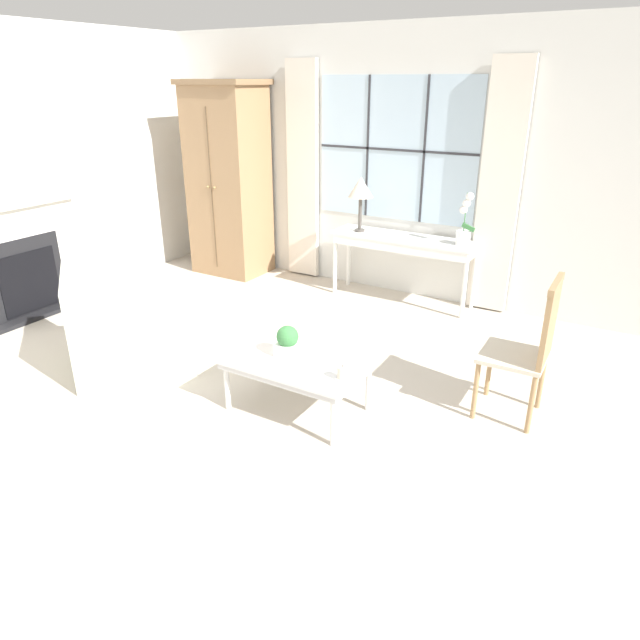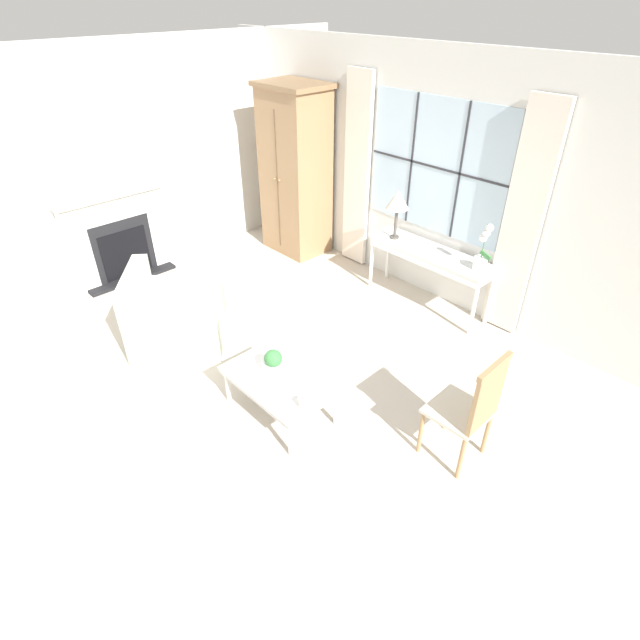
{
  "view_description": "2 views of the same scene",
  "coord_description": "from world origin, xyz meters",
  "px_view_note": "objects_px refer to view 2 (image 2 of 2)",
  "views": [
    {
      "loc": [
        2.51,
        -2.8,
        2.26
      ],
      "look_at": [
        0.59,
        0.44,
        0.67
      ],
      "focal_mm": 32.0,
      "sensor_mm": 36.0,
      "label": 1
    },
    {
      "loc": [
        3.19,
        -1.78,
        3.26
      ],
      "look_at": [
        0.57,
        0.69,
        0.84
      ],
      "focal_mm": 28.0,
      "sensor_mm": 36.0,
      "label": 2
    }
  ],
  "objects_px": {
    "armchair_upholstered": "(175,318)",
    "pillar_candle": "(303,403)",
    "console_table": "(430,257)",
    "potted_plant_small": "(273,362)",
    "armoire": "(295,172)",
    "side_chair_wooden": "(472,406)",
    "fireplace": "(116,227)",
    "table_lamp": "(398,201)",
    "coffee_table": "(279,381)",
    "potted_orchid": "(482,253)"
  },
  "relations": [
    {
      "from": "console_table",
      "to": "pillar_candle",
      "type": "distance_m",
      "value": 2.67
    },
    {
      "from": "table_lamp",
      "to": "pillar_candle",
      "type": "height_order",
      "value": "table_lamp"
    },
    {
      "from": "side_chair_wooden",
      "to": "pillar_candle",
      "type": "relative_size",
      "value": 9.87
    },
    {
      "from": "armoire",
      "to": "table_lamp",
      "type": "height_order",
      "value": "armoire"
    },
    {
      "from": "fireplace",
      "to": "coffee_table",
      "type": "bearing_deg",
      "value": -2.42
    },
    {
      "from": "potted_orchid",
      "to": "console_table",
      "type": "bearing_deg",
      "value": 179.07
    },
    {
      "from": "fireplace",
      "to": "side_chair_wooden",
      "type": "xyz_separation_m",
      "value": [
        4.86,
        0.6,
        -0.11
      ]
    },
    {
      "from": "potted_orchid",
      "to": "potted_plant_small",
      "type": "height_order",
      "value": "potted_orchid"
    },
    {
      "from": "armoire",
      "to": "potted_plant_small",
      "type": "relative_size",
      "value": 9.75
    },
    {
      "from": "table_lamp",
      "to": "coffee_table",
      "type": "relative_size",
      "value": 0.59
    },
    {
      "from": "console_table",
      "to": "potted_plant_small",
      "type": "distance_m",
      "value": 2.48
    },
    {
      "from": "side_chair_wooden",
      "to": "table_lamp",
      "type": "bearing_deg",
      "value": 142.28
    },
    {
      "from": "fireplace",
      "to": "table_lamp",
      "type": "relative_size",
      "value": 3.68
    },
    {
      "from": "fireplace",
      "to": "console_table",
      "type": "xyz_separation_m",
      "value": [
        3.17,
        2.35,
        -0.06
      ]
    },
    {
      "from": "fireplace",
      "to": "table_lamp",
      "type": "xyz_separation_m",
      "value": [
        2.67,
        2.29,
        0.48
      ]
    },
    {
      "from": "side_chair_wooden",
      "to": "potted_plant_small",
      "type": "relative_size",
      "value": 4.55
    },
    {
      "from": "console_table",
      "to": "side_chair_wooden",
      "type": "xyz_separation_m",
      "value": [
        1.69,
        -1.75,
        -0.05
      ]
    },
    {
      "from": "console_table",
      "to": "potted_plant_small",
      "type": "height_order",
      "value": "console_table"
    },
    {
      "from": "armchair_upholstered",
      "to": "pillar_candle",
      "type": "height_order",
      "value": "armchair_upholstered"
    },
    {
      "from": "armoire",
      "to": "potted_plant_small",
      "type": "xyz_separation_m",
      "value": [
        2.42,
        -2.37,
        -0.61
      ]
    },
    {
      "from": "coffee_table",
      "to": "pillar_candle",
      "type": "height_order",
      "value": "pillar_candle"
    },
    {
      "from": "console_table",
      "to": "potted_orchid",
      "type": "xyz_separation_m",
      "value": [
        0.64,
        -0.01,
        0.27
      ]
    },
    {
      "from": "table_lamp",
      "to": "potted_orchid",
      "type": "bearing_deg",
      "value": 2.05
    },
    {
      "from": "side_chair_wooden",
      "to": "pillar_candle",
      "type": "distance_m",
      "value": 1.32
    },
    {
      "from": "fireplace",
      "to": "console_table",
      "type": "height_order",
      "value": "fireplace"
    },
    {
      "from": "armchair_upholstered",
      "to": "pillar_candle",
      "type": "bearing_deg",
      "value": 0.35
    },
    {
      "from": "fireplace",
      "to": "side_chair_wooden",
      "type": "distance_m",
      "value": 4.9
    },
    {
      "from": "console_table",
      "to": "armchair_upholstered",
      "type": "relative_size",
      "value": 1.22
    },
    {
      "from": "side_chair_wooden",
      "to": "pillar_candle",
      "type": "xyz_separation_m",
      "value": [
        -1.02,
        -0.83,
        -0.13
      ]
    },
    {
      "from": "coffee_table",
      "to": "pillar_candle",
      "type": "bearing_deg",
      "value": -12.39
    },
    {
      "from": "fireplace",
      "to": "table_lamp",
      "type": "distance_m",
      "value": 3.55
    },
    {
      "from": "console_table",
      "to": "table_lamp",
      "type": "distance_m",
      "value": 0.75
    },
    {
      "from": "armchair_upholstered",
      "to": "side_chair_wooden",
      "type": "xyz_separation_m",
      "value": [
        3.09,
        0.85,
        0.31
      ]
    },
    {
      "from": "coffee_table",
      "to": "potted_plant_small",
      "type": "bearing_deg",
      "value": 169.24
    },
    {
      "from": "table_lamp",
      "to": "side_chair_wooden",
      "type": "xyz_separation_m",
      "value": [
        2.19,
        -1.7,
        -0.6
      ]
    },
    {
      "from": "fireplace",
      "to": "pillar_candle",
      "type": "xyz_separation_m",
      "value": [
        3.84,
        -0.24,
        -0.25
      ]
    },
    {
      "from": "table_lamp",
      "to": "potted_orchid",
      "type": "height_order",
      "value": "table_lamp"
    },
    {
      "from": "armoire",
      "to": "side_chair_wooden",
      "type": "height_order",
      "value": "armoire"
    },
    {
      "from": "console_table",
      "to": "side_chair_wooden",
      "type": "relative_size",
      "value": 1.49
    },
    {
      "from": "pillar_candle",
      "to": "console_table",
      "type": "bearing_deg",
      "value": 104.58
    },
    {
      "from": "potted_orchid",
      "to": "armchair_upholstered",
      "type": "xyz_separation_m",
      "value": [
        -2.04,
        -2.58,
        -0.63
      ]
    },
    {
      "from": "armoire",
      "to": "pillar_candle",
      "type": "relative_size",
      "value": 21.17
    },
    {
      "from": "armoire",
      "to": "side_chair_wooden",
      "type": "bearing_deg",
      "value": -22.61
    },
    {
      "from": "table_lamp",
      "to": "coffee_table",
      "type": "distance_m",
      "value": 2.68
    },
    {
      "from": "console_table",
      "to": "coffee_table",
      "type": "relative_size",
      "value": 1.58
    },
    {
      "from": "table_lamp",
      "to": "side_chair_wooden",
      "type": "distance_m",
      "value": 2.84
    },
    {
      "from": "console_table",
      "to": "potted_plant_small",
      "type": "relative_size",
      "value": 6.77
    },
    {
      "from": "armoire",
      "to": "table_lamp",
      "type": "relative_size",
      "value": 3.84
    },
    {
      "from": "armchair_upholstered",
      "to": "coffee_table",
      "type": "relative_size",
      "value": 1.3
    },
    {
      "from": "fireplace",
      "to": "armoire",
      "type": "relative_size",
      "value": 0.96
    }
  ]
}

